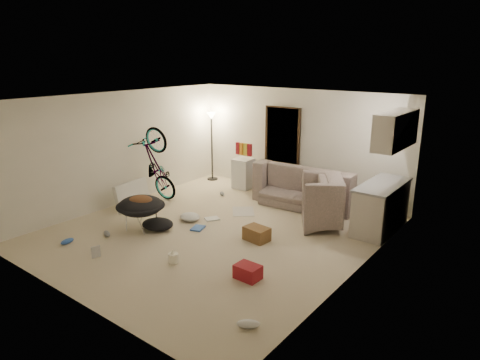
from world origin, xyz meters
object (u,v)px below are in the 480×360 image
Objects in this scene: saucer_chair at (141,210)px; drink_case_b at (248,272)px; bicycle at (157,180)px; tv_box at (132,195)px; mini_fridge at (243,173)px; juicer at (173,257)px; kitchen_counter at (381,208)px; armchair at (341,209)px; sofa at (307,189)px; floor_lamp at (212,132)px; drink_case_a at (257,234)px.

saucer_chair is 2.79m from drink_case_b.
tv_box is (0.00, -0.72, -0.17)m from bicycle.
mini_fridge is at bearing 128.92° from drink_case_b.
juicer is (1.57, -3.95, -0.28)m from mini_fridge.
bicycle is at bearing 142.35° from juicer.
kitchen_counter is 4.01× the size of drink_case_b.
tv_box is (-1.02, -2.67, -0.08)m from mini_fridge.
kitchen_counter is at bearing 75.01° from drink_case_b.
mini_fridge reaches higher than armchair.
sofa reaches higher than tv_box.
floor_lamp is at bearing 123.61° from juicer.
saucer_chair reaches higher than tv_box.
floor_lamp is at bearing 137.65° from drink_case_b.
saucer_chair is 1.28m from tv_box.
floor_lamp is at bearing 171.37° from mini_fridge.
kitchen_counter is 1.99× the size of mini_fridge.
mini_fridge is 4.61m from drink_case_b.
armchair is 4.44m from tv_box.
kitchen_counter is at bearing 57.88° from juicer.
juicer is (-0.29, -3.85, -0.24)m from sofa.
tv_box is at bearing 175.71° from bicycle.
juicer is at bearing -131.94° from bicycle.
mini_fridge is 2.01× the size of drink_case_b.
kitchen_counter is at bearing -7.66° from floor_lamp.
saucer_chair is at bearing -149.11° from drink_case_a.
juicer is (2.69, -4.05, -1.21)m from floor_lamp.
saucer_chair is at bearing -37.12° from tv_box.
mini_fridge is 3.25× the size of juicer.
saucer_chair is 1.65m from juicer.
bicycle is 3.30m from juicer.
sofa is 3.43m from bicycle.
kitchen_counter reaches higher than tv_box.
floor_lamp is 1.03× the size of bicycle.
saucer_chair is 1.02× the size of tv_box.
drink_case_b is at bearing -5.96° from saucer_chair.
armchair is (4.16, -0.97, -0.94)m from floor_lamp.
kitchen_counter is 1.33× the size of armchair.
mini_fridge reaches higher than drink_case_b.
kitchen_counter is 1.62× the size of saucer_chair.
floor_lamp is 4.37m from armchair.
floor_lamp reaches higher than tv_box.
bicycle is 7.60× the size of juicer.
tv_box reaches higher than juicer.
kitchen_counter reaches higher than saucer_chair.
drink_case_a is at bearing -130.25° from kitchen_counter.
mini_fridge is at bearing 171.56° from kitchen_counter.
floor_lamp is 1.96× the size of saucer_chair.
armchair is at bearing 39.68° from saucer_chair.
bicycle reaches higher than kitchen_counter.
armchair is at bearing 143.08° from sofa.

